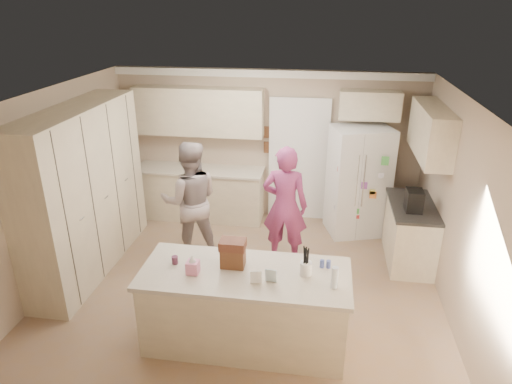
# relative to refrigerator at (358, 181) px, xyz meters

# --- Properties ---
(floor) EXTENTS (5.20, 4.60, 0.02)m
(floor) POSITION_rel_refrigerator_xyz_m (-1.56, -1.86, -0.91)
(floor) COLOR #8C6E51
(floor) RESTS_ON ground
(ceiling) EXTENTS (5.20, 4.60, 0.02)m
(ceiling) POSITION_rel_refrigerator_xyz_m (-1.56, -1.86, 1.71)
(ceiling) COLOR white
(ceiling) RESTS_ON wall_back
(wall_back) EXTENTS (5.20, 0.02, 2.60)m
(wall_back) POSITION_rel_refrigerator_xyz_m (-1.56, 0.45, 0.40)
(wall_back) COLOR tan
(wall_back) RESTS_ON ground
(wall_front) EXTENTS (5.20, 0.02, 2.60)m
(wall_front) POSITION_rel_refrigerator_xyz_m (-1.56, -4.17, 0.40)
(wall_front) COLOR tan
(wall_front) RESTS_ON ground
(wall_left) EXTENTS (0.02, 4.60, 2.60)m
(wall_left) POSITION_rel_refrigerator_xyz_m (-4.17, -1.86, 0.40)
(wall_left) COLOR tan
(wall_left) RESTS_ON ground
(wall_right) EXTENTS (0.02, 4.60, 2.60)m
(wall_right) POSITION_rel_refrigerator_xyz_m (1.05, -1.86, 0.40)
(wall_right) COLOR tan
(wall_right) RESTS_ON ground
(crown_back) EXTENTS (5.20, 0.08, 0.12)m
(crown_back) POSITION_rel_refrigerator_xyz_m (-1.56, 0.40, 1.63)
(crown_back) COLOR white
(crown_back) RESTS_ON wall_back
(pantry_bank) EXTENTS (0.60, 2.60, 2.35)m
(pantry_bank) POSITION_rel_refrigerator_xyz_m (-3.86, -1.66, 0.28)
(pantry_bank) COLOR beige
(pantry_bank) RESTS_ON floor
(back_base_cab) EXTENTS (2.20, 0.60, 0.88)m
(back_base_cab) POSITION_rel_refrigerator_xyz_m (-2.71, 0.14, -0.46)
(back_base_cab) COLOR beige
(back_base_cab) RESTS_ON floor
(back_countertop) EXTENTS (2.24, 0.63, 0.04)m
(back_countertop) POSITION_rel_refrigerator_xyz_m (-2.71, 0.13, 0.00)
(back_countertop) COLOR beige
(back_countertop) RESTS_ON back_base_cab
(back_upper_cab) EXTENTS (2.20, 0.35, 0.80)m
(back_upper_cab) POSITION_rel_refrigerator_xyz_m (-2.71, 0.27, 1.00)
(back_upper_cab) COLOR beige
(back_upper_cab) RESTS_ON wall_back
(doorway_opening) EXTENTS (0.90, 0.06, 2.10)m
(doorway_opening) POSITION_rel_refrigerator_xyz_m (-1.01, 0.42, 0.15)
(doorway_opening) COLOR black
(doorway_opening) RESTS_ON floor
(doorway_casing) EXTENTS (1.02, 0.03, 2.22)m
(doorway_casing) POSITION_rel_refrigerator_xyz_m (-1.01, 0.39, 0.15)
(doorway_casing) COLOR white
(doorway_casing) RESTS_ON floor
(wall_frame_upper) EXTENTS (0.15, 0.02, 0.20)m
(wall_frame_upper) POSITION_rel_refrigerator_xyz_m (-1.54, 0.41, 0.65)
(wall_frame_upper) COLOR brown
(wall_frame_upper) RESTS_ON wall_back
(wall_frame_lower) EXTENTS (0.15, 0.02, 0.20)m
(wall_frame_lower) POSITION_rel_refrigerator_xyz_m (-1.54, 0.41, 0.38)
(wall_frame_lower) COLOR brown
(wall_frame_lower) RESTS_ON wall_back
(refrigerator) EXTENTS (1.06, 0.93, 1.80)m
(refrigerator) POSITION_rel_refrigerator_xyz_m (0.00, 0.00, 0.00)
(refrigerator) COLOR white
(refrigerator) RESTS_ON floor
(fridge_seam) EXTENTS (0.02, 0.02, 1.78)m
(fridge_seam) POSITION_rel_refrigerator_xyz_m (0.00, -0.35, 0.00)
(fridge_seam) COLOR gray
(fridge_seam) RESTS_ON refrigerator
(fridge_dispenser) EXTENTS (0.22, 0.03, 0.35)m
(fridge_dispenser) POSITION_rel_refrigerator_xyz_m (-0.22, -0.37, 0.25)
(fridge_dispenser) COLOR black
(fridge_dispenser) RESTS_ON refrigerator
(fridge_handle_l) EXTENTS (0.02, 0.02, 0.85)m
(fridge_handle_l) POSITION_rel_refrigerator_xyz_m (-0.05, -0.37, 0.15)
(fridge_handle_l) COLOR silver
(fridge_handle_l) RESTS_ON refrigerator
(fridge_handle_r) EXTENTS (0.02, 0.02, 0.85)m
(fridge_handle_r) POSITION_rel_refrigerator_xyz_m (0.05, -0.37, 0.15)
(fridge_handle_r) COLOR silver
(fridge_handle_r) RESTS_ON refrigerator
(over_fridge_cab) EXTENTS (0.95, 0.35, 0.45)m
(over_fridge_cab) POSITION_rel_refrigerator_xyz_m (0.09, 0.27, 1.20)
(over_fridge_cab) COLOR beige
(over_fridge_cab) RESTS_ON wall_back
(right_base_cab) EXTENTS (0.60, 1.20, 0.88)m
(right_base_cab) POSITION_rel_refrigerator_xyz_m (0.74, -0.86, -0.46)
(right_base_cab) COLOR beige
(right_base_cab) RESTS_ON floor
(right_countertop) EXTENTS (0.63, 1.24, 0.04)m
(right_countertop) POSITION_rel_refrigerator_xyz_m (0.73, -0.86, 0.00)
(right_countertop) COLOR #2D2B28
(right_countertop) RESTS_ON right_base_cab
(right_upper_cab) EXTENTS (0.35, 1.50, 0.70)m
(right_upper_cab) POSITION_rel_refrigerator_xyz_m (0.86, -0.66, 1.05)
(right_upper_cab) COLOR beige
(right_upper_cab) RESTS_ON wall_right
(coffee_maker) EXTENTS (0.22, 0.28, 0.30)m
(coffee_maker) POSITION_rel_refrigerator_xyz_m (0.69, -1.06, 0.17)
(coffee_maker) COLOR black
(coffee_maker) RESTS_ON right_countertop
(island_base) EXTENTS (2.20, 0.90, 0.88)m
(island_base) POSITION_rel_refrigerator_xyz_m (-1.36, -2.96, -0.46)
(island_base) COLOR beige
(island_base) RESTS_ON floor
(island_top) EXTENTS (2.28, 0.96, 0.05)m
(island_top) POSITION_rel_refrigerator_xyz_m (-1.36, -2.96, 0.00)
(island_top) COLOR beige
(island_top) RESTS_ON island_base
(utensil_crock) EXTENTS (0.13, 0.13, 0.15)m
(utensil_crock) POSITION_rel_refrigerator_xyz_m (-0.71, -2.91, 0.10)
(utensil_crock) COLOR white
(utensil_crock) RESTS_ON island_top
(tissue_box) EXTENTS (0.13, 0.13, 0.14)m
(tissue_box) POSITION_rel_refrigerator_xyz_m (-1.91, -3.06, 0.10)
(tissue_box) COLOR pink
(tissue_box) RESTS_ON island_top
(tissue_plume) EXTENTS (0.08, 0.08, 0.08)m
(tissue_plume) POSITION_rel_refrigerator_xyz_m (-1.91, -3.06, 0.20)
(tissue_plume) COLOR white
(tissue_plume) RESTS_ON tissue_box
(dollhouse_body) EXTENTS (0.26, 0.18, 0.22)m
(dollhouse_body) POSITION_rel_refrigerator_xyz_m (-1.51, -2.86, 0.14)
(dollhouse_body) COLOR brown
(dollhouse_body) RESTS_ON island_top
(dollhouse_roof) EXTENTS (0.28, 0.20, 0.10)m
(dollhouse_roof) POSITION_rel_refrigerator_xyz_m (-1.51, -2.86, 0.30)
(dollhouse_roof) COLOR #592D1E
(dollhouse_roof) RESTS_ON dollhouse_body
(jam_jar) EXTENTS (0.07, 0.07, 0.09)m
(jam_jar) POSITION_rel_refrigerator_xyz_m (-2.16, -2.91, 0.07)
(jam_jar) COLOR #59263F
(jam_jar) RESTS_ON island_top
(greeting_card_a) EXTENTS (0.12, 0.06, 0.16)m
(greeting_card_a) POSITION_rel_refrigerator_xyz_m (-1.21, -3.16, 0.11)
(greeting_card_a) COLOR white
(greeting_card_a) RESTS_ON island_top
(greeting_card_b) EXTENTS (0.12, 0.05, 0.16)m
(greeting_card_b) POSITION_rel_refrigerator_xyz_m (-1.06, -3.11, 0.11)
(greeting_card_b) COLOR silver
(greeting_card_b) RESTS_ON island_top
(water_bottle) EXTENTS (0.07, 0.07, 0.24)m
(water_bottle) POSITION_rel_refrigerator_xyz_m (-0.41, -3.11, 0.14)
(water_bottle) COLOR silver
(water_bottle) RESTS_ON island_top
(shaker_salt) EXTENTS (0.05, 0.05, 0.09)m
(shaker_salt) POSITION_rel_refrigerator_xyz_m (-0.54, -2.74, 0.07)
(shaker_salt) COLOR #44549F
(shaker_salt) RESTS_ON island_top
(shaker_pepper) EXTENTS (0.05, 0.05, 0.09)m
(shaker_pepper) POSITION_rel_refrigerator_xyz_m (-0.47, -2.74, 0.07)
(shaker_pepper) COLOR #44549F
(shaker_pepper) RESTS_ON island_top
(teen_boy) EXTENTS (1.03, 0.90, 1.81)m
(teen_boy) POSITION_rel_refrigerator_xyz_m (-2.49, -1.18, 0.00)
(teen_boy) COLOR #9B9594
(teen_boy) RESTS_ON floor
(teen_girl) EXTENTS (0.68, 0.47, 1.80)m
(teen_girl) POSITION_rel_refrigerator_xyz_m (-1.10, -1.14, -0.00)
(teen_girl) COLOR #A33A80
(teen_girl) RESTS_ON floor
(fridge_magnets) EXTENTS (0.76, 0.02, 1.44)m
(fridge_magnets) POSITION_rel_refrigerator_xyz_m (0.00, -0.36, 0.00)
(fridge_magnets) COLOR tan
(fridge_magnets) RESTS_ON refrigerator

